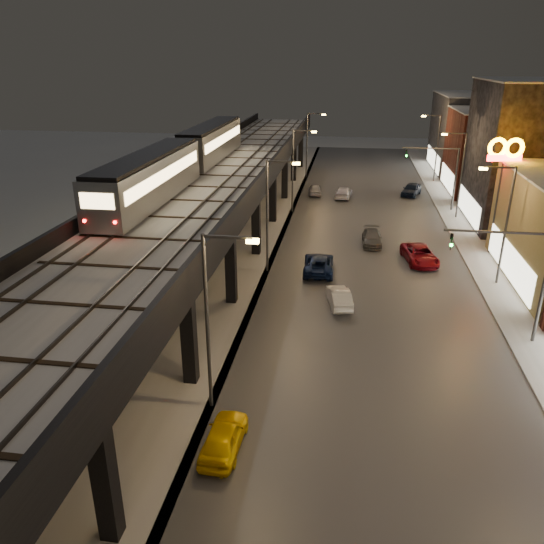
{
  "coord_description": "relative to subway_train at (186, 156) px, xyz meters",
  "views": [
    {
      "loc": [
        5.48,
        -8.22,
        16.13
      ],
      "look_at": [
        1.49,
        18.81,
        5.0
      ],
      "focal_mm": 35.0,
      "sensor_mm": 36.0,
      "label": 1
    }
  ],
  "objects": [
    {
      "name": "road_surface",
      "position": [
        16.0,
        -0.89,
        -8.21
      ],
      "size": [
        17.0,
        120.0,
        0.06
      ],
      "primitive_type": "cube",
      "color": "#46474D",
      "rests_on": "ground"
    },
    {
      "name": "sidewalk_right",
      "position": [
        26.0,
        -0.89,
        -8.17
      ],
      "size": [
        4.0,
        120.0,
        0.14
      ],
      "primitive_type": "cube",
      "color": "#9FA1A8",
      "rests_on": "ground"
    },
    {
      "name": "under_viaduct_pavement",
      "position": [
        2.5,
        -0.89,
        -8.21
      ],
      "size": [
        11.0,
        120.0,
        0.06
      ],
      "primitive_type": "cube",
      "color": "#9FA1A8",
      "rests_on": "ground"
    },
    {
      "name": "elevated_viaduct",
      "position": [
        2.5,
        -4.05,
        -2.63
      ],
      "size": [
        9.0,
        100.0,
        6.3
      ],
      "color": "black",
      "rests_on": "ground"
    },
    {
      "name": "viaduct_trackbed",
      "position": [
        2.49,
        -3.92,
        -1.86
      ],
      "size": [
        8.4,
        100.0,
        0.32
      ],
      "color": "#B2B7C1",
      "rests_on": "elevated_viaduct"
    },
    {
      "name": "viaduct_parapet_streetside",
      "position": [
        6.85,
        -3.89,
        -1.39
      ],
      "size": [
        0.3,
        100.0,
        1.1
      ],
      "primitive_type": "cube",
      "color": "black",
      "rests_on": "elevated_viaduct"
    },
    {
      "name": "viaduct_parapet_far",
      "position": [
        -1.85,
        -3.89,
        -1.39
      ],
      "size": [
        0.3,
        100.0,
        1.1
      ],
      "primitive_type": "cube",
      "color": "black",
      "rests_on": "elevated_viaduct"
    },
    {
      "name": "building_d",
      "position": [
        32.49,
        12.11,
        -1.17
      ],
      "size": [
        12.2,
        13.2,
        14.16
      ],
      "color": "black",
      "rests_on": "ground"
    },
    {
      "name": "building_e",
      "position": [
        32.49,
        26.11,
        -3.17
      ],
      "size": [
        12.2,
        12.2,
        10.16
      ],
      "color": "brown",
      "rests_on": "ground"
    },
    {
      "name": "building_f",
      "position": [
        32.49,
        40.11,
        -2.67
      ],
      "size": [
        12.2,
        16.2,
        11.16
      ],
      "color": "#353439",
      "rests_on": "ground"
    },
    {
      "name": "streetlight_left_1",
      "position": [
        8.07,
        -22.89,
        -3.01
      ],
      "size": [
        2.57,
        0.28,
        9.0
      ],
      "color": "#38383A",
      "rests_on": "ground"
    },
    {
      "name": "streetlight_left_2",
      "position": [
        8.07,
        -4.89,
        -3.01
      ],
      "size": [
        2.57,
        0.28,
        9.0
      ],
      "color": "#38383A",
      "rests_on": "ground"
    },
    {
      "name": "streetlight_right_2",
      "position": [
        25.23,
        -4.89,
        -3.01
      ],
      "size": [
        2.56,
        0.28,
        9.0
      ],
      "color": "#38383A",
      "rests_on": "ground"
    },
    {
      "name": "streetlight_left_3",
      "position": [
        8.07,
        13.11,
        -3.01
      ],
      "size": [
        2.57,
        0.28,
        9.0
      ],
      "color": "#38383A",
      "rests_on": "ground"
    },
    {
      "name": "streetlight_right_3",
      "position": [
        25.23,
        13.11,
        -3.01
      ],
      "size": [
        2.56,
        0.28,
        9.0
      ],
      "color": "#38383A",
      "rests_on": "ground"
    },
    {
      "name": "streetlight_left_4",
      "position": [
        8.07,
        31.11,
        -3.01
      ],
      "size": [
        2.57,
        0.28,
        9.0
      ],
      "color": "#38383A",
      "rests_on": "ground"
    },
    {
      "name": "streetlight_right_4",
      "position": [
        25.23,
        31.11,
        -3.01
      ],
      "size": [
        2.56,
        0.28,
        9.0
      ],
      "color": "#38383A",
      "rests_on": "ground"
    },
    {
      "name": "traffic_light_rig_a",
      "position": [
        24.34,
        -13.89,
        -3.75
      ],
      "size": [
        6.1,
        0.34,
        7.0
      ],
      "color": "#38383A",
      "rests_on": "ground"
    },
    {
      "name": "traffic_light_rig_b",
      "position": [
        24.34,
        16.11,
        -3.75
      ],
      "size": [
        6.1,
        0.34,
        7.0
      ],
      "color": "#38383A",
      "rests_on": "ground"
    },
    {
      "name": "subway_train",
      "position": [
        0.0,
        0.0,
        0.0
      ],
      "size": [
        2.74,
        33.76,
        3.27
      ],
      "color": "gray",
      "rests_on": "viaduct_trackbed"
    },
    {
      "name": "car_taxi",
      "position": [
        9.16,
        -25.9,
        -7.58
      ],
      "size": [
        1.67,
        3.94,
        1.33
      ],
      "primitive_type": "imported",
      "rotation": [
        0.0,
        0.0,
        3.11
      ],
      "color": "#EEBD00",
      "rests_on": "ground"
    },
    {
      "name": "car_near_white",
      "position": [
        13.71,
        -10.44,
        -7.61
      ],
      "size": [
        2.08,
        4.03,
        1.27
      ],
      "primitive_type": "imported",
      "rotation": [
        0.0,
        0.0,
        3.34
      ],
      "color": "white",
      "rests_on": "ground"
    },
    {
      "name": "car_mid_silver",
      "position": [
        11.9,
        -4.48,
        -7.55
      ],
      "size": [
        2.5,
        5.11,
        1.4
      ],
      "primitive_type": "imported",
      "rotation": [
        0.0,
        0.0,
        3.18
      ],
      "color": "#0C183E",
      "rests_on": "ground"
    },
    {
      "name": "car_mid_dark",
      "position": [
        13.34,
        20.21,
        -7.6
      ],
      "size": [
        2.24,
        4.61,
        1.29
      ],
      "primitive_type": "imported",
      "rotation": [
        0.0,
        0.0,
        3.04
      ],
      "color": "white",
      "rests_on": "ground"
    },
    {
      "name": "car_far_white",
      "position": [
        9.75,
        21.28,
        -7.6
      ],
      "size": [
        1.9,
        3.92,
        1.29
      ],
      "primitive_type": "imported",
      "rotation": [
        0.0,
        0.0,
        3.24
      ],
      "color": "#B2B2C3",
      "rests_on": "ground"
    },
    {
      "name": "car_onc_dark",
      "position": [
        20.15,
        -1.16,
        -7.55
      ],
      "size": [
        3.13,
        5.34,
        1.4
      ],
      "primitive_type": "imported",
      "rotation": [
        0.0,
        0.0,
        0.17
      ],
      "color": "maroon",
      "rests_on": "ground"
    },
    {
      "name": "car_onc_white",
      "position": [
        16.31,
        2.99,
        -7.63
      ],
      "size": [
        1.81,
        4.28,
        1.23
      ],
      "primitive_type": "imported",
      "rotation": [
        0.0,
        0.0,
        0.02
      ],
      "color": "#4F5155",
      "rests_on": "ground"
    },
    {
      "name": "car_onc_red",
      "position": [
        21.67,
        22.65,
        -7.48
      ],
      "size": [
        3.16,
        4.81,
        1.52
      ],
      "primitive_type": "imported",
      "rotation": [
        0.0,
        0.0,
        -0.33
      ],
      "color": "black",
      "rests_on": "ground"
    },
    {
      "name": "sign_mcdonalds",
      "position": [
        26.5,
        2.1,
        -0.08
      ],
      "size": [
        2.99,
        0.65,
        10.03
      ],
      "color": "#38383A",
      "rests_on": "ground"
    }
  ]
}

